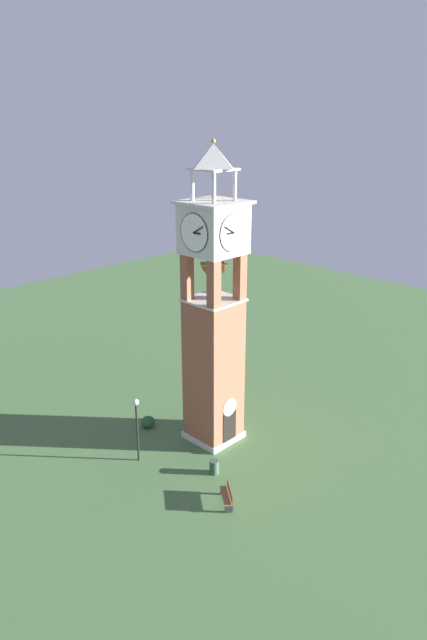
{
  "coord_description": "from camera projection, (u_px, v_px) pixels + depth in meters",
  "views": [
    {
      "loc": [
        -21.37,
        -20.92,
        18.55
      ],
      "look_at": [
        0.0,
        0.0,
        7.71
      ],
      "focal_mm": 31.09,
      "sensor_mm": 36.0,
      "label": 1
    }
  ],
  "objects": [
    {
      "name": "lamp_post",
      "position": [
        137.0,
        419.0,
        31.1
      ],
      "size": [
        0.36,
        0.36,
        3.94
      ],
      "color": "black",
      "rests_on": "ground"
    },
    {
      "name": "clock_tower",
      "position": [
        214.0,
        323.0,
        31.87
      ],
      "size": [
        3.25,
        3.25,
        17.63
      ],
      "color": "#93543D",
      "rests_on": "ground"
    },
    {
      "name": "shrub_near_entry",
      "position": [
        148.0,
        422.0,
        35.39
      ],
      "size": [
        0.89,
        0.89,
        0.72
      ],
      "primitive_type": "ellipsoid",
      "color": "#28562D",
      "rests_on": "ground"
    },
    {
      "name": "ground",
      "position": [
        214.0,
        436.0,
        34.43
      ],
      "size": [
        80.0,
        80.0,
        0.0
      ],
      "primitive_type": "plane",
      "color": "#476B3D"
    },
    {
      "name": "park_bench",
      "position": [
        228.0,
        495.0,
        28.28
      ],
      "size": [
        1.32,
        1.54,
        0.95
      ],
      "color": "brown",
      "rests_on": "ground"
    },
    {
      "name": "trash_bin",
      "position": [
        214.0,
        467.0,
        30.73
      ],
      "size": [
        0.52,
        0.52,
        0.8
      ],
      "primitive_type": "cylinder",
      "color": "#38513D",
      "rests_on": "ground"
    }
  ]
}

